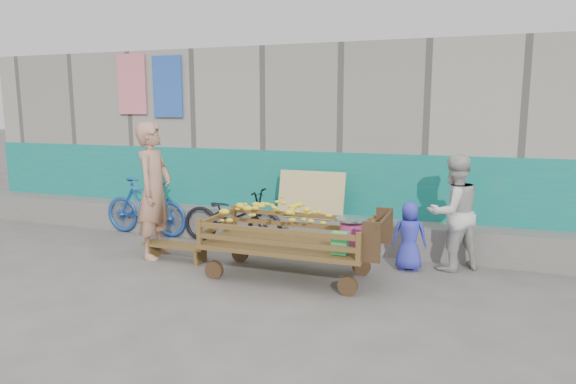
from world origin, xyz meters
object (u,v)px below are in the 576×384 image
(vendor_man, at_px, (154,191))
(bicycle_dark, at_px, (233,216))
(bench, at_px, (176,248))
(woman, at_px, (453,212))
(bicycle_blue, at_px, (145,207))
(banana_cart, at_px, (286,227))
(child, at_px, (409,236))

(vendor_man, height_order, bicycle_dark, vendor_man)
(bench, height_order, vendor_man, vendor_man)
(woman, xyz_separation_m, bicycle_dark, (-3.20, 0.18, -0.32))
(bicycle_dark, bearing_deg, vendor_man, 143.10)
(bench, relative_size, bicycle_dark, 0.57)
(bicycle_blue, bearing_deg, banana_cart, -110.63)
(bench, height_order, woman, woman)
(vendor_man, xyz_separation_m, bicycle_blue, (-0.88, 1.00, -0.47))
(banana_cart, bearing_deg, bicycle_blue, 157.44)
(bicycle_dark, bearing_deg, bench, 160.48)
(bench, bearing_deg, bicycle_blue, 139.37)
(child, bearing_deg, woman, -162.74)
(bench, relative_size, woman, 0.62)
(banana_cart, bearing_deg, bench, 175.47)
(banana_cart, xyz_separation_m, vendor_man, (-2.00, 0.19, 0.30))
(bench, distance_m, bicycle_blue, 1.67)
(child, height_order, bicycle_blue, bicycle_blue)
(vendor_man, xyz_separation_m, woman, (3.89, 0.83, -0.19))
(bench, distance_m, vendor_man, 0.85)
(bench, bearing_deg, child, 12.55)
(bicycle_dark, distance_m, bicycle_blue, 1.57)
(bicycle_blue, bearing_deg, bench, -128.70)
(bicycle_dark, relative_size, bicycle_blue, 1.04)
(vendor_man, bearing_deg, child, -88.03)
(bench, xyz_separation_m, vendor_man, (-0.36, 0.06, 0.76))
(child, height_order, bicycle_dark, child)
(child, bearing_deg, bicycle_blue, -11.25)
(child, distance_m, bicycle_blue, 4.29)
(banana_cart, distance_m, woman, 2.15)
(woman, xyz_separation_m, child, (-0.51, -0.22, -0.30))
(bicycle_blue, bearing_deg, child, -93.35)
(banana_cart, relative_size, child, 2.45)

